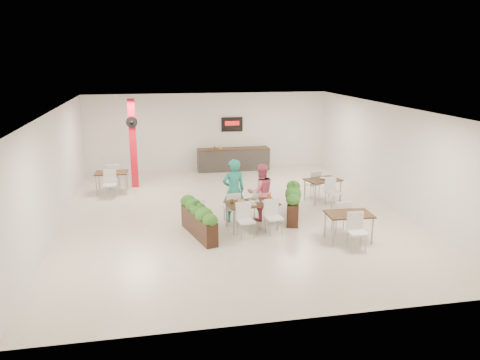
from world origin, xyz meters
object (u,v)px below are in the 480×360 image
planter_right (293,201)px  red_column (133,143)px  diner_man (234,191)px  planter_left (199,217)px  main_table (252,206)px  side_table_b (323,183)px  service_counter (233,159)px  diner_woman (261,192)px  side_table_c (349,218)px  side_table_a (112,176)px

planter_right → red_column: bearing=137.1°
diner_man → planter_left: 1.53m
main_table → diner_man: size_ratio=0.96×
planter_right → side_table_b: planter_right is taller
service_counter → diner_man: 6.36m
service_counter → diner_woman: 6.27m
main_table → side_table_b: 3.49m
service_counter → side_table_c: (1.53, -8.29, 0.13)m
red_column → planter_left: red_column is taller
red_column → service_counter: 4.56m
red_column → side_table_a: red_column is taller
diner_woman → side_table_b: 2.80m
service_counter → planter_right: service_counter is taller
side_table_a → side_table_c: bearing=-39.3°
planter_right → side_table_b: (1.43, 1.35, 0.11)m
planter_left → planter_right: (2.90, 1.00, -0.01)m
diner_man → side_table_a: (-3.66, 3.70, -0.30)m
red_column → side_table_c: size_ratio=1.95×
planter_right → planter_left: bearing=-161.0°
diner_man → planter_left: bearing=32.9°
planter_left → side_table_b: (4.34, 2.35, 0.11)m
planter_right → side_table_a: 6.57m
side_table_b → side_table_c: bearing=-114.0°
side_table_b → side_table_a: bearing=147.1°
main_table → planter_left: bearing=-168.5°
service_counter → side_table_b: service_counter is taller
side_table_a → side_table_b: size_ratio=0.98×
planter_right → main_table: bearing=-153.7°
main_table → side_table_b: (2.83, 2.04, -0.01)m
diner_woman → planter_right: (0.99, 0.04, -0.33)m
main_table → planter_right: size_ratio=0.90×
planter_left → service_counter: bearing=72.9°
service_counter → side_table_c: bearing=-79.5°
red_column → planter_right: 6.49m
main_table → side_table_c: size_ratio=1.08×
main_table → diner_woman: size_ratio=1.06×
diner_woman → planter_left: 2.17m
side_table_a → diner_woman: bearing=-36.7°
red_column → main_table: 6.10m
diner_woman → side_table_b: size_ratio=1.00×
red_column → side_table_a: size_ratio=1.95×
main_table → side_table_b: same height
planter_right → side_table_c: (0.85, -2.07, 0.11)m
diner_man → side_table_a: 5.22m
red_column → planter_left: bearing=-71.6°
planter_left → side_table_c: (3.75, -1.07, 0.10)m
planter_left → side_table_a: planter_left is taller
red_column → planter_left: size_ratio=1.64×
diner_woman → side_table_c: diner_woman is taller
service_counter → red_column: bearing=-155.0°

